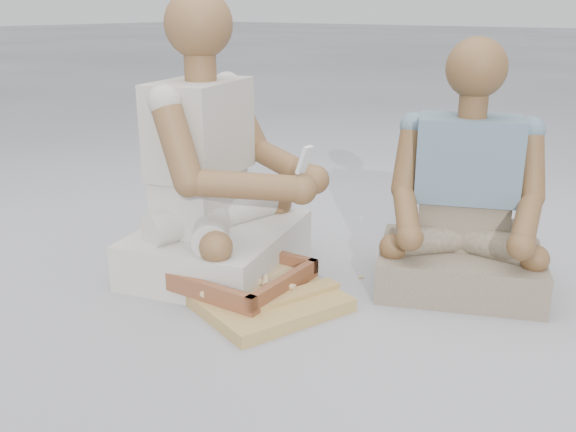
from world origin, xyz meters
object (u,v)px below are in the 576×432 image
Objects in this scene: carved_panel at (247,287)px; tool_tray at (230,273)px; companion at (464,209)px; craftsman at (215,181)px.

tool_tray is at bearing -159.81° from carved_panel.
carved_panel is 0.80m from companion.
craftsman is 1.18× the size of companion.
tool_tray is 0.35m from craftsman.
companion reaches higher than carved_panel.
tool_tray is 0.59× the size of companion.
tool_tray is at bearing 16.69° from companion.
companion is (0.56, 0.51, 0.27)m from carved_panel.
craftsman is (-0.17, 0.12, 0.28)m from tool_tray.
carved_panel is 0.08m from tool_tray.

